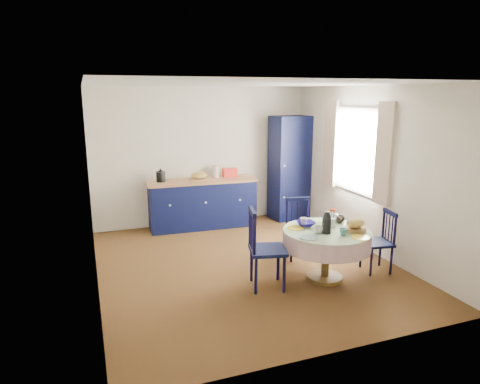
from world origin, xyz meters
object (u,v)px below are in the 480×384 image
object	(u,v)px
chair_far	(299,228)
mug_a	(318,229)
kitchen_counter	(202,202)
cobalt_bowl	(306,224)
chair_right	(379,241)
mug_d	(304,221)
mug_b	(343,232)
pantry_cabinet	(289,168)
mug_c	(340,219)
dining_table	(327,239)
chair_left	(264,248)

from	to	relation	value
chair_far	mug_a	bearing A→B (deg)	-90.50
kitchen_counter	cobalt_bowl	distance (m)	2.63
chair_right	mug_d	size ratio (longest dim) A/B	8.12
chair_right	cobalt_bowl	size ratio (longest dim) A/B	3.44
chair_far	mug_b	size ratio (longest dim) A/B	8.85
kitchen_counter	pantry_cabinet	bearing A→B (deg)	1.77
chair_right	cobalt_bowl	distance (m)	1.07
mug_a	cobalt_bowl	world-z (taller)	mug_a
chair_far	mug_d	xyz separation A→B (m)	(-0.23, -0.53, 0.28)
pantry_cabinet	kitchen_counter	bearing A→B (deg)	173.33
mug_c	mug_d	distance (m)	0.51
cobalt_bowl	mug_d	bearing A→B (deg)	93.09
mug_b	mug_d	xyz separation A→B (m)	(-0.24, 0.56, 0.00)
kitchen_counter	mug_c	distance (m)	2.84
pantry_cabinet	dining_table	world-z (taller)	pantry_cabinet
kitchen_counter	dining_table	xyz separation A→B (m)	(0.91, -2.76, 0.11)
kitchen_counter	chair_far	size ratio (longest dim) A/B	2.25
dining_table	chair_far	world-z (taller)	dining_table
chair_right	cobalt_bowl	bearing A→B (deg)	-93.91
mug_b	chair_right	bearing A→B (deg)	18.85
pantry_cabinet	chair_right	size ratio (longest dim) A/B	2.33
chair_far	mug_a	world-z (taller)	chair_far
chair_left	cobalt_bowl	bearing A→B (deg)	-61.64
dining_table	cobalt_bowl	bearing A→B (deg)	126.02
chair_far	kitchen_counter	bearing A→B (deg)	129.50
mug_c	chair_far	bearing A→B (deg)	114.32
chair_right	mug_c	xyz separation A→B (m)	(-0.50, 0.22, 0.30)
chair_far	mug_d	distance (m)	0.64
kitchen_counter	mug_a	size ratio (longest dim) A/B	16.80
pantry_cabinet	mug_b	distance (m)	3.10
chair_left	mug_d	bearing A→B (deg)	-57.71
chair_left	mug_b	size ratio (longest dim) A/B	10.25
dining_table	chair_right	world-z (taller)	dining_table
kitchen_counter	mug_d	xyz separation A→B (m)	(0.73, -2.46, 0.27)
chair_right	pantry_cabinet	bearing A→B (deg)	-169.66
chair_far	chair_right	size ratio (longest dim) A/B	1.04
kitchen_counter	chair_left	bearing A→B (deg)	-86.17
chair_far	chair_left	bearing A→B (deg)	-126.31
pantry_cabinet	mug_d	xyz separation A→B (m)	(-1.00, -2.44, -0.26)
mug_c	kitchen_counter	bearing A→B (deg)	115.84
kitchen_counter	pantry_cabinet	distance (m)	1.81
pantry_cabinet	chair_left	xyz separation A→B (m)	(-1.66, -2.67, -0.47)
chair_left	mug_d	world-z (taller)	chair_left
kitchen_counter	pantry_cabinet	xyz separation A→B (m)	(1.73, -0.02, 0.53)
dining_table	chair_left	size ratio (longest dim) A/B	1.10
mug_b	chair_left	bearing A→B (deg)	159.84
dining_table	chair_left	world-z (taller)	chair_left
pantry_cabinet	chair_far	size ratio (longest dim) A/B	2.23
pantry_cabinet	cobalt_bowl	size ratio (longest dim) A/B	7.99
chair_far	pantry_cabinet	bearing A→B (deg)	81.08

